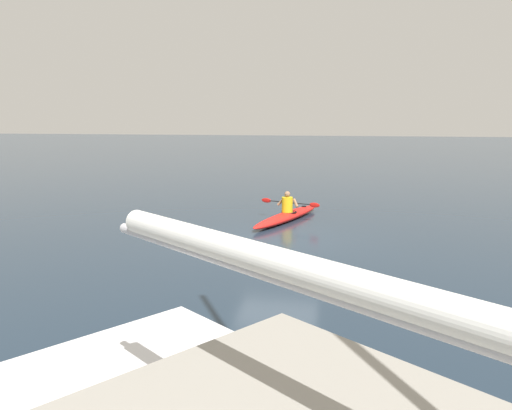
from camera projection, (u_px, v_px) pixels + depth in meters
ground_plane at (277, 239)px, 15.37m from camera, size 160.00×160.00×0.00m
kayak at (287, 216)px, 18.04m from camera, size 2.22×4.60×0.31m
kayaker at (287, 203)px, 17.97m from camera, size 2.21×0.86×0.75m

